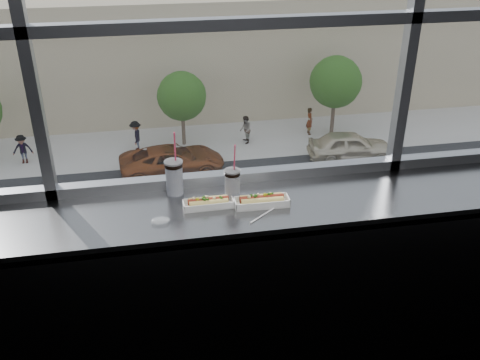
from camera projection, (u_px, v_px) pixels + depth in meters
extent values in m
plane|color=black|center=(232.00, 258.00, 3.37)|extent=(6.00, 0.00, 6.00)
cube|color=gray|center=(240.00, 209.00, 2.89)|extent=(6.00, 0.55, 0.06)
cube|color=gray|center=(249.00, 315.00, 2.91)|extent=(6.00, 0.04, 1.04)
cube|color=white|center=(208.00, 206.00, 2.85)|extent=(0.27, 0.09, 0.01)
cube|color=white|center=(208.00, 204.00, 2.84)|extent=(0.27, 0.09, 0.04)
cylinder|color=#E2C666|center=(208.00, 202.00, 2.84)|extent=(0.21, 0.05, 0.05)
cylinder|color=maroon|center=(208.00, 200.00, 2.83)|extent=(0.22, 0.03, 0.03)
cube|color=white|center=(262.00, 205.00, 2.86)|extent=(0.30, 0.10, 0.01)
cube|color=white|center=(262.00, 202.00, 2.85)|extent=(0.30, 0.10, 0.04)
cylinder|color=#E2C666|center=(262.00, 200.00, 2.85)|extent=(0.23, 0.05, 0.05)
cylinder|color=maroon|center=(262.00, 198.00, 2.84)|extent=(0.24, 0.04, 0.03)
cylinder|color=white|center=(174.00, 178.00, 2.94)|extent=(0.09, 0.09, 0.19)
cylinder|color=black|center=(173.00, 165.00, 2.90)|extent=(0.10, 0.10, 0.02)
cylinder|color=silver|center=(173.00, 162.00, 2.89)|extent=(0.10, 0.10, 0.01)
cylinder|color=#EF365D|center=(175.00, 148.00, 2.85)|extent=(0.01, 0.05, 0.20)
cylinder|color=white|center=(232.00, 185.00, 2.89)|extent=(0.08, 0.08, 0.17)
cylinder|color=black|center=(232.00, 173.00, 2.86)|extent=(0.09, 0.09, 0.02)
cylinder|color=silver|center=(232.00, 171.00, 2.85)|extent=(0.09, 0.09, 0.01)
cylinder|color=#EF365D|center=(235.00, 159.00, 2.82)|extent=(0.01, 0.04, 0.17)
cylinder|color=white|center=(264.00, 214.00, 2.77)|extent=(0.18, 0.14, 0.01)
ellipsoid|color=silver|center=(160.00, 220.00, 2.71)|extent=(0.10, 0.07, 0.02)
plane|color=#B7B2AD|center=(148.00, 75.00, 46.59)|extent=(120.00, 120.00, 0.00)
cube|color=black|center=(164.00, 212.00, 26.13)|extent=(80.00, 10.00, 0.06)
cube|color=#B7B2AD|center=(156.00, 146.00, 33.09)|extent=(80.00, 6.00, 0.04)
cube|color=tan|center=(146.00, 44.00, 39.94)|extent=(50.00, 14.00, 8.00)
imported|color=#953105|center=(177.00, 236.00, 22.17)|extent=(2.80, 6.72, 2.24)
imported|color=beige|center=(331.00, 223.00, 23.33)|extent=(3.13, 6.24, 2.00)
imported|color=#6150AD|center=(457.00, 208.00, 24.26)|extent=(3.08, 6.76, 2.21)
imported|color=maroon|center=(172.00, 156.00, 29.23)|extent=(3.17, 6.55, 2.12)
imported|color=beige|center=(351.00, 141.00, 30.89)|extent=(3.48, 6.92, 2.22)
imported|color=#66605B|center=(136.00, 133.00, 32.04)|extent=(0.74, 0.99, 2.23)
imported|color=#66605B|center=(246.00, 127.00, 33.05)|extent=(0.70, 0.94, 2.11)
imported|color=#66605B|center=(22.00, 146.00, 30.50)|extent=(0.92, 0.69, 2.08)
imported|color=#66605B|center=(310.00, 118.00, 34.35)|extent=(0.71, 0.95, 2.13)
cylinder|color=#47382B|center=(183.00, 128.00, 32.87)|extent=(0.22, 0.22, 2.23)
sphere|color=#285916|center=(182.00, 96.00, 31.92)|extent=(2.98, 2.98, 2.98)
cylinder|color=#47382B|center=(333.00, 116.00, 34.39)|extent=(0.25, 0.25, 2.46)
sphere|color=#285916|center=(336.00, 82.00, 33.34)|extent=(3.28, 3.28, 3.28)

